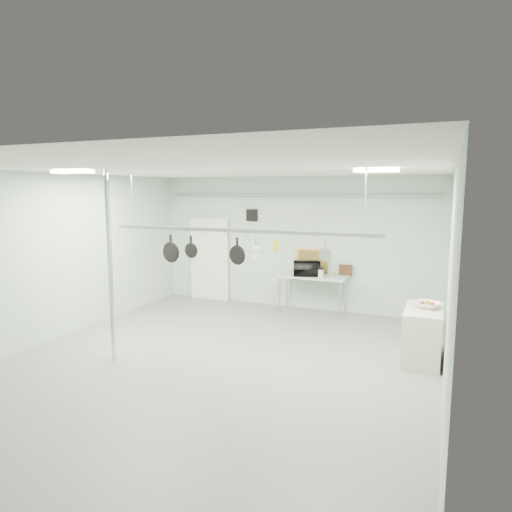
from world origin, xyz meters
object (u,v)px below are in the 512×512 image
at_px(fruit_bowl, 427,305).
at_px(microwave, 307,268).
at_px(chrome_pole, 110,267).
at_px(pot_rack, 236,229).
at_px(skillet_left, 171,249).
at_px(prep_table, 313,278).
at_px(skillet_right, 237,251).
at_px(coffee_canister, 321,273).
at_px(skillet_mid, 191,246).
at_px(side_cabinet, 423,334).

bearing_deg(fruit_bowl, microwave, 143.00).
bearing_deg(microwave, chrome_pole, 43.60).
distance_m(pot_rack, skillet_left, 1.35).
relative_size(chrome_pole, prep_table, 2.00).
height_order(skillet_left, skillet_right, same).
height_order(pot_rack, skillet_right, pot_rack).
xyz_separation_m(chrome_pole, prep_table, (2.30, 4.20, -0.77)).
bearing_deg(prep_table, coffee_canister, -34.70).
distance_m(microwave, skillet_mid, 3.51).
bearing_deg(chrome_pole, side_cabinet, 22.41).
distance_m(pot_rack, coffee_canister, 3.43).
relative_size(prep_table, side_cabinet, 1.33).
bearing_deg(skillet_right, fruit_bowl, 35.79).
height_order(chrome_pole, skillet_mid, chrome_pole).
bearing_deg(microwave, prep_table, -160.37).
xyz_separation_m(chrome_pole, side_cabinet, (4.85, 2.00, -1.15)).
bearing_deg(chrome_pole, prep_table, 61.29).
bearing_deg(pot_rack, side_cabinet, 20.45).
bearing_deg(skillet_mid, fruit_bowl, 23.57).
relative_size(microwave, skillet_mid, 1.61).
xyz_separation_m(microwave, fruit_bowl, (2.71, -2.04, -0.12)).
xyz_separation_m(prep_table, coffee_canister, (0.24, -0.16, 0.16)).
bearing_deg(skillet_left, pot_rack, 8.88).
bearing_deg(chrome_pole, skillet_right, 25.20).
relative_size(chrome_pole, fruit_bowl, 7.61).
height_order(fruit_bowl, skillet_mid, skillet_mid).
relative_size(skillet_mid, skillet_right, 0.86).
bearing_deg(microwave, skillet_mid, 51.68).
distance_m(side_cabinet, skillet_right, 3.44).
relative_size(prep_table, skillet_mid, 4.23).
bearing_deg(skillet_left, chrome_pole, -115.05).
bearing_deg(coffee_canister, skillet_mid, -115.75).
bearing_deg(skillet_mid, pot_rack, 6.75).
relative_size(pot_rack, skillet_right, 10.87).
bearing_deg(skillet_left, coffee_canister, 67.28).
bearing_deg(fruit_bowl, coffee_canister, 140.13).
xyz_separation_m(pot_rack, coffee_canister, (0.64, 3.14, -1.23)).
xyz_separation_m(chrome_pole, microwave, (2.18, 4.11, -0.53)).
bearing_deg(side_cabinet, skillet_left, -165.47).
distance_m(side_cabinet, pot_rack, 3.62).
relative_size(microwave, coffee_canister, 3.34).
bearing_deg(coffee_canister, pot_rack, -101.45).
relative_size(side_cabinet, pot_rack, 0.25).
bearing_deg(skillet_left, side_cabinet, 23.41).
distance_m(coffee_canister, fruit_bowl, 3.07).
distance_m(prep_table, skillet_mid, 3.70).
distance_m(side_cabinet, skillet_left, 4.60).
distance_m(side_cabinet, skillet_mid, 4.24).
distance_m(fruit_bowl, skillet_mid, 4.15).
distance_m(prep_table, coffee_canister, 0.33).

